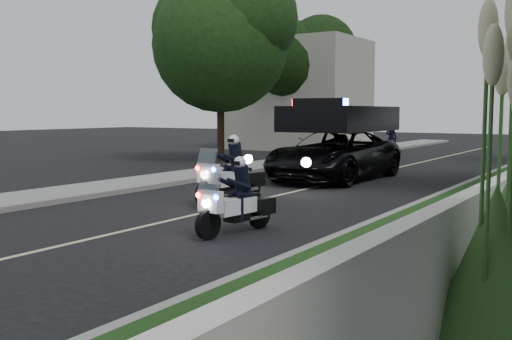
{
  "coord_description": "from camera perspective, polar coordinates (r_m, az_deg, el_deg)",
  "views": [
    {
      "loc": [
        8.7,
        -7.88,
        2.43
      ],
      "look_at": [
        0.85,
        4.19,
        1.0
      ],
      "focal_mm": 41.21,
      "sensor_mm": 36.0,
      "label": 1
    }
  ],
  "objects": [
    {
      "name": "police_moto_right",
      "position": [
        11.86,
        -1.97,
        -6.16
      ],
      "size": [
        0.88,
        1.89,
        1.55
      ],
      "primitive_type": null,
      "rotation": [
        0.0,
        0.0,
        -0.13
      ],
      "color": "white",
      "rests_on": "ground"
    },
    {
      "name": "sidewalk_left",
      "position": [
        22.77,
        -4.79,
        -0.27
      ],
      "size": [
        2.0,
        60.0,
        0.16
      ],
      "primitive_type": "cube",
      "color": "gray",
      "rests_on": "ground"
    },
    {
      "name": "lane_marking",
      "position": [
        20.03,
        7.05,
        -1.32
      ],
      "size": [
        0.12,
        50.0,
        0.01
      ],
      "primitive_type": "cube",
      "color": "#BFB78C",
      "rests_on": "ground"
    },
    {
      "name": "grass_verge",
      "position": [
        18.45,
        20.58,
        -2.01
      ],
      "size": [
        1.2,
        60.0,
        0.16
      ],
      "primitive_type": "cube",
      "color": "#193814",
      "rests_on": "ground"
    },
    {
      "name": "police_suv",
      "position": [
        21.3,
        7.59,
        -0.93
      ],
      "size": [
        3.01,
        6.4,
        3.09
      ],
      "primitive_type": "imported",
      "rotation": [
        0.0,
        0.0,
        -0.01
      ],
      "color": "black",
      "rests_on": "ground"
    },
    {
      "name": "bicycle",
      "position": [
        32.04,
        12.94,
        1.18
      ],
      "size": [
        0.68,
        1.85,
        0.96
      ],
      "primitive_type": "imported",
      "rotation": [
        0.0,
        0.0,
        0.02
      ],
      "color": "black",
      "rests_on": "ground"
    },
    {
      "name": "tree_left_far",
      "position": [
        37.97,
        4.37,
        1.99
      ],
      "size": [
        7.5,
        7.5,
        10.03
      ],
      "primitive_type": null,
      "rotation": [
        0.0,
        0.0,
        0.29
      ],
      "color": "black",
      "rests_on": "ground"
    },
    {
      "name": "police_moto_left",
      "position": [
        15.72,
        -2.51,
        -3.22
      ],
      "size": [
        0.97,
        2.22,
        1.83
      ],
      "primitive_type": null,
      "rotation": [
        0.0,
        0.0,
        -0.1
      ],
      "color": "white",
      "rests_on": "ground"
    },
    {
      "name": "cyclist",
      "position": [
        32.04,
        12.94,
        1.18
      ],
      "size": [
        0.66,
        0.48,
        1.69
      ],
      "primitive_type": "imported",
      "rotation": [
        0.0,
        0.0,
        3.01
      ],
      "color": "black",
      "rests_on": "ground"
    },
    {
      "name": "building_far",
      "position": [
        38.71,
        4.19,
        7.25
      ],
      "size": [
        8.0,
        6.0,
        7.0
      ],
      "primitive_type": "cube",
      "color": "#A8A396",
      "rests_on": "ground"
    },
    {
      "name": "tree_left_near",
      "position": [
        29.14,
        -3.43,
        0.88
      ],
      "size": [
        6.7,
        6.7,
        11.07
      ],
      "primitive_type": null,
      "rotation": [
        0.0,
        0.0,
        0.01
      ],
      "color": "#1E4316",
      "rests_on": "ground"
    },
    {
      "name": "curb_left",
      "position": [
        22.11,
        -2.53,
        -0.44
      ],
      "size": [
        0.2,
        60.0,
        0.15
      ],
      "primitive_type": "cube",
      "color": "gray",
      "rests_on": "ground"
    },
    {
      "name": "ground",
      "position": [
        11.99,
        -14.57,
        -6.21
      ],
      "size": [
        120.0,
        120.0,
        0.0
      ],
      "primitive_type": "plane",
      "color": "black",
      "rests_on": "ground"
    },
    {
      "name": "curb_right",
      "position": [
        18.61,
        18.48,
        -1.89
      ],
      "size": [
        0.2,
        60.0,
        0.15
      ],
      "primitive_type": "cube",
      "color": "gray",
      "rests_on": "ground"
    }
  ]
}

